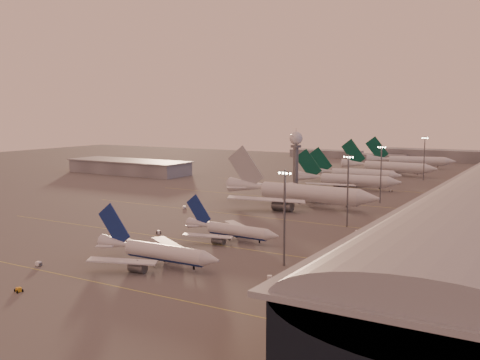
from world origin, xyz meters
The scene contains 26 objects.
ground centered at (0.00, 0.00, 0.00)m, with size 700.00×700.00×0.00m, color #4E4C4C.
taxiway_markings centered at (30.00, 56.00, 0.01)m, with size 180.00×185.25×0.02m.
hangar centered at (-120.00, 140.00, 4.32)m, with size 82.00×27.00×8.50m.
radar_tower centered at (5.00, 120.00, 20.95)m, with size 6.40×6.40×31.10m.
mast_a centered at (58.00, 0.00, 13.74)m, with size 3.60×0.56×25.00m.
mast_b centered at (55.00, 55.00, 13.74)m, with size 3.60×0.56×25.00m.
mast_c centered at (50.00, 110.00, 13.74)m, with size 3.60×0.56×25.00m.
mast_d centered at (48.00, 200.00, 13.74)m, with size 3.60×0.56×25.00m.
distant_horizon centered at (2.62, 325.14, 3.89)m, with size 165.00×37.50×9.00m.
narrowbody_near centered at (29.61, -16.59, 3.05)m, with size 38.59×30.81×15.08m.
narrowbody_mid centered at (31.42, 17.25, 2.69)m, with size 33.98×27.11×13.27m.
widebody_white centered at (23.76, 84.14, 4.26)m, with size 69.85×55.92×24.56m.
greentail_a centered at (23.20, 142.86, 3.53)m, with size 54.96×44.22×19.96m.
greentail_b centered at (16.61, 172.84, 3.36)m, with size 52.33×42.05×19.04m.
greentail_c centered at (23.60, 214.30, 3.86)m, with size 60.24×48.63×21.88m.
greentail_d centered at (25.14, 262.97, 3.85)m, with size 58.76×46.84×21.82m.
gsv_truck_a centered at (4.27, -32.70, 1.27)m, with size 6.48×3.27×2.50m.
gsv_tug_near centered at (17.02, -49.09, 0.50)m, with size 2.90×3.86×0.98m.
gsv_catering_a centered at (60.82, -12.88, 2.22)m, with size 5.90×4.75×4.45m.
gsv_tug_mid centered at (6.14, 13.15, 0.49)m, with size 3.76×3.79×0.95m.
gsv_truck_b centered at (62.05, 46.44, 1.09)m, with size 5.62×3.78×2.14m.
gsv_truck_c centered at (-13.88, 55.08, 1.22)m, with size 4.91×6.16×2.39m.
gsv_catering_b centered at (65.06, 68.25, 2.24)m, with size 5.69×3.05×4.49m.
gsv_tug_far centered at (19.07, 93.37, 0.44)m, with size 2.55×3.39×0.86m.
gsv_truck_d centered at (-27.92, 131.09, 1.05)m, with size 3.80×5.41×2.07m.
gsv_tug_hangar centered at (44.66, 145.59, 0.44)m, with size 3.27×2.33×0.85m.
Camera 1 is at (120.30, -127.12, 40.06)m, focal length 42.00 mm.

